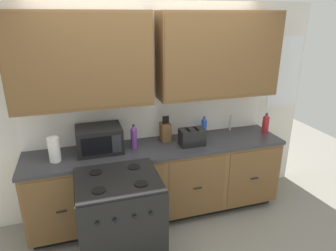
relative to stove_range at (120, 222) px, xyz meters
name	(u,v)px	position (x,y,z in m)	size (l,w,h in m)	color
ground_plane	(166,229)	(0.56, 0.33, -0.47)	(8.00, 8.00, 0.00)	gray
wall_unit	(153,78)	(0.56, 0.83, 1.18)	(4.12, 0.40, 2.46)	white
counter_run	(159,180)	(0.56, 0.63, 0.00)	(2.95, 0.64, 0.91)	black
stove_range	(120,222)	(0.00, 0.00, 0.00)	(0.76, 0.68, 0.95)	black
microwave	(99,139)	(-0.09, 0.70, 0.58)	(0.48, 0.37, 0.28)	black
toaster	(192,137)	(0.93, 0.56, 0.54)	(0.28, 0.18, 0.19)	black
knife_block	(165,131)	(0.68, 0.76, 0.56)	(0.11, 0.14, 0.31)	brown
sink_faucet	(230,123)	(1.57, 0.84, 0.54)	(0.02, 0.02, 0.20)	#B2B5BA
paper_towel_roll	(54,149)	(-0.55, 0.58, 0.57)	(0.12, 0.12, 0.26)	white
bottle_violet	(134,137)	(0.28, 0.65, 0.58)	(0.07, 0.07, 0.29)	#663384
bottle_blue	(204,126)	(1.18, 0.80, 0.56)	(0.07, 0.07, 0.24)	blue
bottle_red	(266,124)	(1.94, 0.63, 0.57)	(0.08, 0.08, 0.26)	maroon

